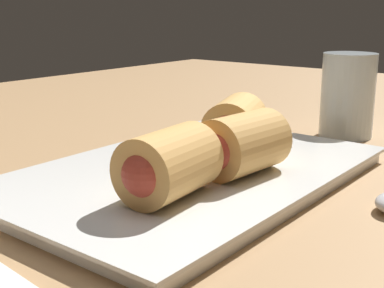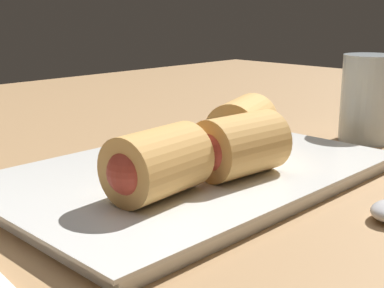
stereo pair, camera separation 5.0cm
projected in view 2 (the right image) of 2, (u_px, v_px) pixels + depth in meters
The scene contains 6 objects.
table_surface at pixel (193, 183), 51.26cm from camera, with size 180.00×140.00×2.00cm.
serving_plate at pixel (192, 174), 48.15cm from camera, with size 35.15×22.93×1.50cm.
roll_front_left at pixel (237, 146), 44.67cm from camera, with size 8.33×5.85×5.26cm.
roll_front_right at pixel (241, 125), 52.39cm from camera, with size 8.65×7.49×5.26cm.
roll_back_left at pixel (153, 165), 39.45cm from camera, with size 8.34×5.89×5.26cm.
drinking_glass at pixel (369, 98), 62.25cm from camera, with size 6.36×6.36×10.11cm.
Camera 2 is at (-34.84, -34.01, 17.46)cm, focal length 50.00 mm.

